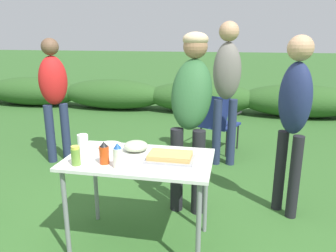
{
  "coord_description": "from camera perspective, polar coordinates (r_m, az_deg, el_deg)",
  "views": [
    {
      "loc": [
        0.67,
        -2.22,
        1.64
      ],
      "look_at": [
        0.14,
        0.4,
        0.89
      ],
      "focal_mm": 35.0,
      "sensor_mm": 36.0,
      "label": 1
    }
  ],
  "objects": [
    {
      "name": "paper_cup_stack",
      "position": [
        2.59,
        -14.56,
        -3.23
      ],
      "size": [
        0.08,
        0.08,
        0.17
      ],
      "primitive_type": "cylinder",
      "color": "white",
      "rests_on": "folding_table"
    },
    {
      "name": "relish_jar",
      "position": [
        2.42,
        -15.77,
        -5.01
      ],
      "size": [
        0.07,
        0.07,
        0.14
      ],
      "color": "olive",
      "rests_on": "folding_table"
    },
    {
      "name": "food_tray",
      "position": [
        2.43,
        0.39,
        -5.39
      ],
      "size": [
        0.36,
        0.22,
        0.06
      ],
      "color": "#9E9EA3",
      "rests_on": "folding_table"
    },
    {
      "name": "shrub_hedge",
      "position": [
        7.1,
        5.79,
        5.01
      ],
      "size": [
        14.4,
        0.9,
        0.67
      ],
      "color": "#2D5623",
      "rests_on": "ground"
    },
    {
      "name": "standing_person_in_red_jacket",
      "position": [
        4.43,
        -19.25,
        6.04
      ],
      "size": [
        0.43,
        0.42,
        1.6
      ],
      "rotation": [
        0.0,
        0.0,
        0.65
      ],
      "color": "#232D4C",
      "rests_on": "ground"
    },
    {
      "name": "mayo_bottle",
      "position": [
        2.31,
        -8.74,
        -5.17
      ],
      "size": [
        0.07,
        0.07,
        0.18
      ],
      "color": "silver",
      "rests_on": "folding_table"
    },
    {
      "name": "camp_chair_green_behind_table",
      "position": [
        4.66,
        8.51,
        0.94
      ],
      "size": [
        0.65,
        0.72,
        0.83
      ],
      "rotation": [
        0.0,
        0.0,
        -0.39
      ],
      "color": "navy",
      "rests_on": "ground"
    },
    {
      "name": "plate_stack",
      "position": [
        2.75,
        -10.18,
        -3.42
      ],
      "size": [
        0.2,
        0.2,
        0.02
      ],
      "primitive_type": "cylinder",
      "color": "white",
      "rests_on": "folding_table"
    },
    {
      "name": "folding_table",
      "position": [
        2.52,
        -5.04,
        -7.2
      ],
      "size": [
        1.1,
        0.64,
        0.74
      ],
      "color": "silver",
      "rests_on": "ground"
    },
    {
      "name": "standing_person_in_olive_jacket",
      "position": [
        3.01,
        4.08,
        4.17
      ],
      "size": [
        0.41,
        0.53,
        1.66
      ],
      "rotation": [
        0.0,
        0.0,
        -0.09
      ],
      "color": "black",
      "rests_on": "ground"
    },
    {
      "name": "standing_person_in_dark_puffer",
      "position": [
        3.07,
        21.09,
        2.74
      ],
      "size": [
        0.37,
        0.38,
        1.64
      ],
      "rotation": [
        0.0,
        0.0,
        -0.87
      ],
      "color": "black",
      "rests_on": "ground"
    },
    {
      "name": "standing_person_with_beanie",
      "position": [
        4.1,
        10.19,
        7.93
      ],
      "size": [
        0.36,
        0.28,
        1.79
      ],
      "rotation": [
        0.0,
        0.0,
        0.1
      ],
      "color": "#232D4C",
      "rests_on": "ground"
    },
    {
      "name": "ground_plane",
      "position": [
        2.84,
        -4.7,
        -19.6
      ],
      "size": [
        60.0,
        60.0,
        0.0
      ],
      "primitive_type": "plane",
      "color": "#336028"
    },
    {
      "name": "hot_sauce_bottle",
      "position": [
        2.4,
        -11.05,
        -4.66
      ],
      "size": [
        0.07,
        0.07,
        0.17
      ],
      "color": "#CC4214",
      "rests_on": "folding_table"
    },
    {
      "name": "mixing_bowl",
      "position": [
        2.63,
        -5.63,
        -3.48
      ],
      "size": [
        0.2,
        0.2,
        0.08
      ],
      "primitive_type": "ellipsoid",
      "color": "#ADBC99",
      "rests_on": "folding_table"
    }
  ]
}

